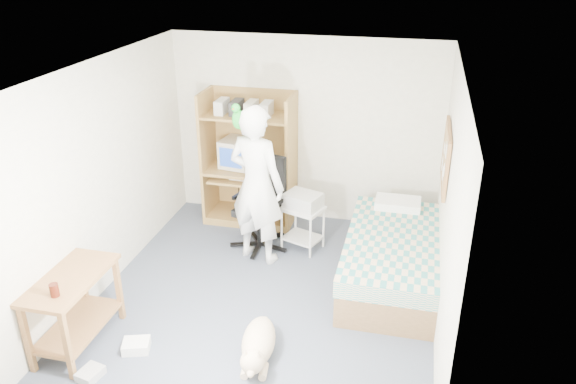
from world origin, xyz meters
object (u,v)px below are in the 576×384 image
object	(u,v)px
office_chair	(262,215)
person	(257,185)
printer_cart	(303,221)
bed	(391,258)
side_desk	(74,301)
dog	(258,344)
computer_hutch	(250,164)

from	to	relation	value
office_chair	person	size ratio (longest dim) A/B	0.60
person	printer_cart	bearing A→B (deg)	-127.92
bed	side_desk	xyz separation A→B (m)	(-2.85, -1.82, 0.21)
bed	office_chair	bearing A→B (deg)	164.80
bed	printer_cart	distance (m)	1.24
side_desk	dog	bearing A→B (deg)	6.29
computer_hutch	bed	bearing A→B (deg)	-29.29
dog	side_desk	bearing A→B (deg)	178.66
printer_cart	dog	bearing A→B (deg)	-69.60
office_chair	dog	world-z (taller)	office_chair
bed	office_chair	world-z (taller)	office_chair
side_desk	dog	size ratio (longest dim) A/B	1.03
side_desk	printer_cart	xyz separation A→B (m)	(1.72, 2.30, -0.11)
computer_hutch	dog	world-z (taller)	computer_hutch
side_desk	printer_cart	distance (m)	2.87
office_chair	dog	xyz separation A→B (m)	(0.54, -2.07, -0.26)
dog	computer_hutch	bearing A→B (deg)	100.30
computer_hutch	side_desk	xyz separation A→B (m)	(-0.85, -2.94, -0.33)
computer_hutch	office_chair	distance (m)	0.86
side_desk	person	xyz separation A→B (m)	(1.23, 1.95, 0.47)
side_desk	dog	xyz separation A→B (m)	(1.74, 0.19, -0.34)
bed	side_desk	size ratio (longest dim) A/B	2.02
computer_hutch	printer_cart	xyz separation A→B (m)	(0.87, -0.64, -0.44)
office_chair	computer_hutch	bearing A→B (deg)	133.93
bed	office_chair	xyz separation A→B (m)	(-1.65, 0.45, 0.13)
computer_hutch	dog	bearing A→B (deg)	-72.06
side_desk	computer_hutch	bearing A→B (deg)	73.86
person	side_desk	bearing A→B (deg)	74.23
side_desk	printer_cart	size ratio (longest dim) A/B	1.73
side_desk	person	world-z (taller)	person
office_chair	side_desk	bearing A→B (deg)	-101.45
bed	person	xyz separation A→B (m)	(-1.62, 0.14, 0.68)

